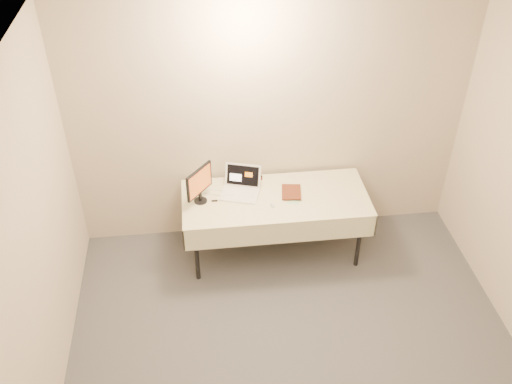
{
  "coord_description": "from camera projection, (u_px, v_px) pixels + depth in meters",
  "views": [
    {
      "loc": [
        -0.72,
        -2.41,
        4.19
      ],
      "look_at": [
        -0.2,
        1.99,
        0.86
      ],
      "focal_mm": 40.0,
      "sensor_mm": 36.0,
      "label": 1
    }
  ],
  "objects": [
    {
      "name": "alarm_clock",
      "position": [
        256.0,
        178.0,
        5.9
      ],
      "size": [
        0.12,
        0.09,
        0.05
      ],
      "rotation": [
        0.0,
        0.0,
        0.36
      ],
      "color": "black",
      "rests_on": "table"
    },
    {
      "name": "paper_form",
      "position": [
        294.0,
        195.0,
        5.71
      ],
      "size": [
        0.18,
        0.32,
        0.0
      ],
      "primitive_type": "cube",
      "rotation": [
        0.0,
        0.0,
        -0.21
      ],
      "color": "#B0DDB1",
      "rests_on": "table"
    },
    {
      "name": "back_wall",
      "position": [
        270.0,
        121.0,
        5.67
      ],
      "size": [
        4.0,
        0.1,
        2.7
      ],
      "primitive_type": "cube",
      "color": "beige",
      "rests_on": "ground"
    },
    {
      "name": "table",
      "position": [
        275.0,
        202.0,
        5.72
      ],
      "size": [
        1.86,
        0.81,
        0.74
      ],
      "color": "black",
      "rests_on": "ground"
    },
    {
      "name": "clicker",
      "position": [
        272.0,
        205.0,
        5.56
      ],
      "size": [
        0.06,
        0.09,
        0.02
      ],
      "primitive_type": "ellipsoid",
      "rotation": [
        0.0,
        0.0,
        0.29
      ],
      "color": "#BABABD",
      "rests_on": "table"
    },
    {
      "name": "laptop",
      "position": [
        241.0,
        187.0,
        5.72
      ],
      "size": [
        0.45,
        0.43,
        0.25
      ],
      "rotation": [
        0.0,
        0.0,
        -0.31
      ],
      "color": "white",
      "rests_on": "table"
    },
    {
      "name": "monitor",
      "position": [
        199.0,
        183.0,
        5.49
      ],
      "size": [
        0.25,
        0.3,
        0.38
      ],
      "rotation": [
        0.0,
        0.0,
        0.89
      ],
      "color": "black",
      "rests_on": "table"
    },
    {
      "name": "usb_dongle",
      "position": [
        215.0,
        201.0,
        5.63
      ],
      "size": [
        0.06,
        0.02,
        0.01
      ],
      "primitive_type": "cube",
      "rotation": [
        0.0,
        0.0,
        -0.06
      ],
      "color": "black",
      "rests_on": "table"
    },
    {
      "name": "book",
      "position": [
        282.0,
        183.0,
        5.66
      ],
      "size": [
        0.19,
        0.05,
        0.25
      ],
      "primitive_type": "imported",
      "rotation": [
        0.0,
        0.0,
        -0.15
      ],
      "color": "#933A1A",
      "rests_on": "table"
    }
  ]
}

